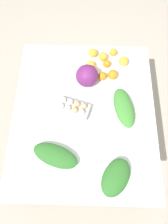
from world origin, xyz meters
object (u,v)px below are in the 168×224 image
(orange_5, at_px, (113,52))
(greens_bunch_dandelion, at_px, (124,108))
(orange_1, at_px, (93,53))
(orange_0, at_px, (103,57))
(orange_4, at_px, (124,61))
(egg_carton, at_px, (73,108))
(orange_2, at_px, (107,64))
(orange_3, at_px, (91,65))
(greens_bunch_kale, at_px, (116,177))
(greens_bunch_chard, at_px, (55,155))
(orange_6, at_px, (113,75))
(cabbage_purple, at_px, (87,76))
(orange_7, at_px, (102,76))

(orange_5, bearing_deg, greens_bunch_dandelion, -172.92)
(orange_1, bearing_deg, greens_bunch_dandelion, -154.71)
(orange_0, height_order, orange_4, orange_4)
(egg_carton, bearing_deg, orange_2, -105.86)
(egg_carton, height_order, orange_3, egg_carton)
(greens_bunch_kale, bearing_deg, greens_bunch_dandelion, -8.68)
(greens_bunch_chard, distance_m, orange_2, 0.86)
(orange_2, height_order, orange_6, orange_6)
(egg_carton, distance_m, greens_bunch_kale, 0.58)
(cabbage_purple, height_order, orange_1, cabbage_purple)
(orange_0, xyz_separation_m, orange_1, (0.04, 0.09, 0.00))
(egg_carton, height_order, greens_bunch_chard, egg_carton)
(orange_6, bearing_deg, cabbage_purple, 103.05)
(orange_3, xyz_separation_m, orange_5, (0.14, -0.19, -0.00))
(egg_carton, distance_m, orange_4, 0.59)
(cabbage_purple, height_order, greens_bunch_kale, cabbage_purple)
(orange_4, bearing_deg, orange_0, 75.46)
(cabbage_purple, xyz_separation_m, orange_0, (0.23, -0.13, -0.05))
(greens_bunch_kale, relative_size, orange_5, 4.10)
(greens_bunch_kale, height_order, orange_1, greens_bunch_kale)
(cabbage_purple, height_order, greens_bunch_chard, cabbage_purple)
(orange_3, bearing_deg, orange_7, -138.04)
(orange_2, relative_size, orange_7, 0.94)
(orange_1, bearing_deg, orange_0, -113.22)
(orange_6, bearing_deg, orange_0, 23.28)
(orange_1, relative_size, orange_2, 1.17)
(greens_bunch_kale, bearing_deg, orange_6, -0.11)
(orange_1, height_order, orange_4, orange_4)
(cabbage_purple, xyz_separation_m, orange_6, (0.05, -0.21, -0.05))
(orange_3, xyz_separation_m, orange_4, (0.04, -0.27, 0.00))
(greens_bunch_kale, height_order, orange_4, greens_bunch_kale)
(orange_1, distance_m, orange_4, 0.27)
(orange_5, bearing_deg, orange_2, 155.13)
(orange_3, distance_m, orange_6, 0.20)
(orange_2, xyz_separation_m, orange_7, (-0.12, 0.04, 0.00))
(cabbage_purple, distance_m, greens_bunch_chard, 0.65)
(orange_5, bearing_deg, orange_6, 177.28)
(orange_0, relative_size, orange_7, 1.10)
(egg_carton, distance_m, orange_7, 0.37)
(orange_1, relative_size, orange_6, 0.95)
(orange_1, bearing_deg, orange_2, -131.32)
(greens_bunch_kale, relative_size, orange_3, 3.61)
(greens_bunch_chard, distance_m, orange_4, 0.94)
(cabbage_purple, xyz_separation_m, orange_4, (0.18, -0.30, -0.05))
(orange_1, relative_size, orange_3, 1.02)
(cabbage_purple, height_order, orange_6, cabbage_purple)
(orange_4, bearing_deg, egg_carton, 137.49)
(orange_3, relative_size, orange_5, 1.14)
(orange_2, bearing_deg, greens_bunch_kale, -177.27)
(orange_1, height_order, orange_2, orange_1)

